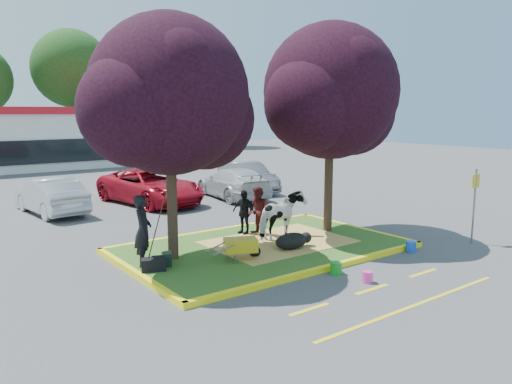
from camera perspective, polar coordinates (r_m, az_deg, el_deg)
ground at (r=15.14m, az=0.83°, el=-6.63°), size 90.00×90.00×0.00m
median_island at (r=15.12m, az=0.83°, el=-6.35°), size 8.00×5.00×0.15m
curb_near at (r=13.26m, az=7.72°, el=-8.71°), size 8.30×0.16×0.15m
curb_far at (r=17.17m, az=-4.44°, el=-4.47°), size 8.30×0.16×0.15m
curb_left at (r=13.15m, az=-13.59°, el=-9.06°), size 0.16×5.30×0.15m
curb_right at (r=17.83m, az=11.31°, el=-4.11°), size 0.16×5.30×0.15m
straw_bedding at (r=15.46m, az=2.60°, el=-5.70°), size 4.20×3.00×0.01m
tree_purple_left at (r=13.39m, az=-9.77°, el=10.04°), size 5.06×4.20×6.51m
tree_purple_right at (r=16.64m, az=8.62°, el=10.60°), size 5.30×4.40×6.82m
fire_lane_stripe_a at (r=10.89m, az=6.11°, el=-13.19°), size 1.10×0.12×0.01m
fire_lane_stripe_b at (r=12.25m, az=13.11°, el=-10.78°), size 1.10×0.12×0.01m
fire_lane_stripe_c at (r=13.77m, az=18.57°, el=-8.76°), size 1.10×0.12×0.01m
fire_lane_long at (r=11.57m, az=17.75°, el=-12.21°), size 6.00×0.10×0.01m
retail_building at (r=41.04m, az=-21.44°, el=6.02°), size 20.40×8.40×4.40m
treeline at (r=50.30m, az=-25.69°, el=12.50°), size 46.58×7.80×14.63m
cow at (r=15.67m, az=2.98°, el=-2.73°), size 1.90×1.21×1.49m
calf at (r=14.67m, az=4.07°, el=-5.60°), size 1.18×0.78×0.47m
handler at (r=13.30m, az=-12.79°, el=-4.31°), size 0.73×0.81×1.86m
visitor_a at (r=16.08m, az=0.25°, el=-2.23°), size 0.63×0.79×1.58m
visitor_b at (r=16.30m, az=-1.41°, el=-2.30°), size 0.62×0.92×1.46m
wheelbarrow at (r=13.53m, az=-1.75°, el=-6.11°), size 1.57×0.84×0.60m
gear_bag_dark at (r=13.00m, az=-11.63°, el=-8.13°), size 0.70×0.55×0.31m
gear_bag_green at (r=13.30m, az=-10.74°, el=-7.80°), size 0.57×0.47×0.26m
sign_post at (r=16.97m, az=23.71°, el=-0.64°), size 0.33×0.07×2.38m
bucket_green at (r=13.07m, az=9.13°, el=-8.61°), size 0.38×0.38×0.32m
bucket_pink at (r=12.64m, az=12.62°, el=-9.47°), size 0.27×0.27×0.28m
bucket_blue at (r=15.58m, az=17.28°, el=-5.98°), size 0.34×0.34×0.33m
car_silver at (r=21.86m, az=-22.45°, el=-0.41°), size 1.99×4.58×1.47m
car_red at (r=22.91m, az=-11.98°, el=0.65°), size 3.49×6.00×1.57m
car_white at (r=23.85m, az=-2.63°, el=1.04°), size 2.70×5.26×1.46m
car_grey at (r=25.80m, az=-0.99°, el=1.72°), size 2.35×4.74×1.49m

